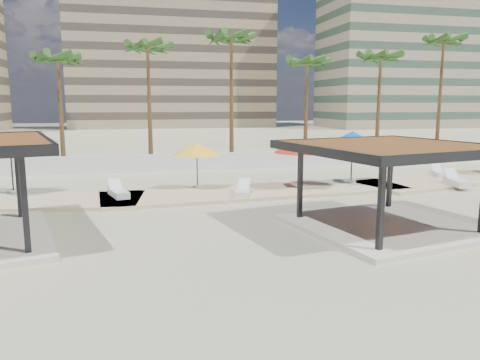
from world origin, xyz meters
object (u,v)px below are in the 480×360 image
Objects in this scene: lounger_a at (118,193)px; lounger_b at (243,192)px; lounger_d at (439,173)px; pavilion_central at (387,178)px; lounger_c at (456,182)px; umbrella_a at (10,143)px; umbrella_c at (300,147)px.

lounger_a is 6.04m from lounger_b.
lounger_a is at bearing 114.99° from lounger_d.
pavilion_central is 3.84× the size of lounger_b.
lounger_b is at bearing 108.24° from pavilion_central.
lounger_b is at bearing 103.12° from lounger_c.
lounger_b is 12.15m from lounger_c.
umbrella_a is 6.12m from lounger_a.
lounger_c is (8.31, 6.71, -1.54)m from pavilion_central.
lounger_d is (1.15, 3.05, -0.02)m from lounger_c.
umbrella_c is at bearing 80.94° from pavilion_central.
lounger_d is at bearing 34.13° from pavilion_central.
lounger_a is at bearing -23.23° from umbrella_a.
lounger_b is at bearing -116.02° from lounger_a.
umbrella_a is 24.54m from lounger_d.
umbrella_a is at bearing 51.53° from lounger_a.
pavilion_central is 12.59m from lounger_a.
pavilion_central reaches higher than lounger_b.
umbrella_a is 2.02× the size of lounger_b.
umbrella_c is (14.59, -1.95, -0.32)m from umbrella_a.
lounger_d is at bearing -0.59° from umbrella_a.
pavilion_central is 2.10× the size of umbrella_c.
lounger_b is (-3.84, 6.65, -1.57)m from pavilion_central.
lounger_c reaches higher than lounger_d.
lounger_a is (-9.78, 7.78, -1.56)m from pavilion_central.
umbrella_a is at bearing 93.71° from lounger_b.
pavilion_central is 8.08m from umbrella_c.
lounger_d is at bearing 9.81° from umbrella_c.
lounger_d is (13.30, 3.11, 0.00)m from lounger_b.
lounger_c is at bearing 178.47° from lounger_d.
umbrella_c is at bearing -103.55° from lounger_a.
pavilion_central reaches higher than lounger_a.
lounger_b is 0.88× the size of lounger_c.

